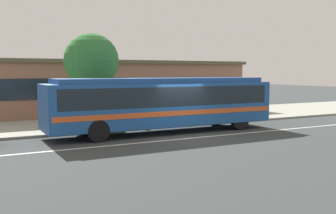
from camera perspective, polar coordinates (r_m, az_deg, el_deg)
name	(u,v)px	position (r m, az deg, el deg)	size (l,w,h in m)	color
ground_plane	(182,136)	(18.97, 2.00, -4.22)	(120.00, 120.00, 0.00)	#33393A
sidewalk_slab	(129,120)	(24.91, -5.68, -1.86)	(60.00, 8.00, 0.12)	#969B8B
lane_stripe_center	(190,138)	(18.29, 3.26, -4.57)	(56.00, 0.16, 0.01)	silver
transit_bus	(164,101)	(19.79, -0.65, 0.90)	(11.86, 2.52, 2.78)	#1C4E96
pedestrian_waiting_near_sign	(133,107)	(22.41, -5.07, 0.05)	(0.45, 0.45, 1.69)	#1E234C
pedestrian_walking_along_curb	(110,107)	(22.04, -8.53, 0.04)	(0.46, 0.46, 1.75)	#795C5D
bus_stop_sign	(224,95)	(24.39, 8.21, 1.67)	(0.08, 0.44, 2.35)	gray
street_tree_near_stop	(91,61)	(21.95, -11.12, 6.58)	(3.01, 3.01, 5.09)	brown
station_building	(105,86)	(31.09, -9.12, 3.01)	(20.59, 9.03, 3.91)	#895E4A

